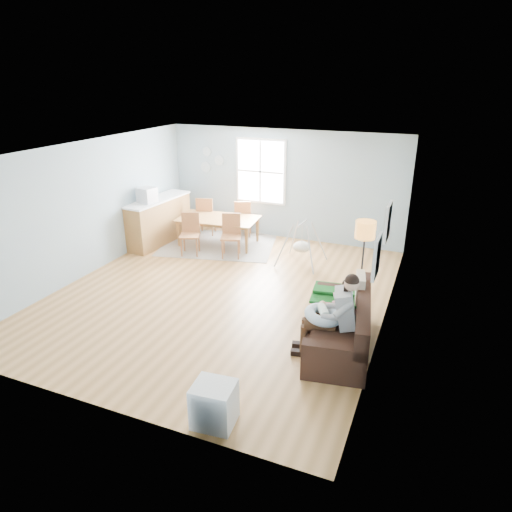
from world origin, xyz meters
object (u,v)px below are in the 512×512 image
at_px(chair_nw, 206,214).
at_px(baby_swing, 302,246).
at_px(toddler, 340,299).
at_px(sofa, 342,328).
at_px(floor_lamp, 365,238).
at_px(chair_se, 231,232).
at_px(chair_ne, 243,216).
at_px(monitor, 147,195).
at_px(counter, 159,220).
at_px(father, 334,312).
at_px(chair_sw, 190,231).
at_px(storage_cube, 213,404).
at_px(dining_table, 218,232).

bearing_deg(chair_nw, baby_swing, -18.44).
relative_size(toddler, baby_swing, 0.82).
relative_size(sofa, floor_lamp, 1.30).
height_order(chair_se, chair_ne, chair_se).
distance_m(chair_ne, monitor, 2.45).
xyz_separation_m(toddler, floor_lamp, (0.14, 1.04, 0.67)).
bearing_deg(monitor, counter, 88.23).
xyz_separation_m(sofa, toddler, (-0.11, 0.18, 0.40)).
height_order(father, chair_sw, father).
height_order(storage_cube, chair_ne, chair_ne).
height_order(chair_se, baby_swing, chair_se).
xyz_separation_m(chair_se, chair_ne, (-0.28, 1.29, -0.02)).
distance_m(father, dining_table, 5.17).
relative_size(toddler, chair_ne, 0.85).
bearing_deg(chair_ne, monitor, -139.44).
distance_m(father, monitor, 5.90).
relative_size(father, counter, 0.66).
bearing_deg(father, chair_ne, 127.69).
relative_size(father, floor_lamp, 0.80).
height_order(father, baby_swing, father).
xyz_separation_m(storage_cube, counter, (-4.17, 5.17, 0.29)).
distance_m(father, storage_cube, 2.22).
distance_m(father, chair_sw, 4.93).
height_order(sofa, father, father).
bearing_deg(floor_lamp, chair_ne, 140.89).
distance_m(sofa, baby_swing, 3.25).
relative_size(chair_se, counter, 0.49).
bearing_deg(father, dining_table, 135.75).
relative_size(chair_sw, chair_nw, 0.96).
relative_size(dining_table, chair_ne, 1.99).
distance_m(sofa, chair_nw, 5.83).
xyz_separation_m(floor_lamp, chair_nw, (-4.43, 2.60, -0.79)).
height_order(dining_table, chair_ne, chair_ne).
height_order(father, chair_se, father).
distance_m(chair_se, chair_nw, 1.62).
height_order(sofa, chair_nw, chair_nw).
xyz_separation_m(counter, monitor, (-0.01, -0.38, 0.72)).
distance_m(dining_table, counter, 1.50).
xyz_separation_m(father, toddler, (-0.02, 0.49, -0.01)).
xyz_separation_m(sofa, floor_lamp, (0.03, 1.22, 1.08)).
bearing_deg(chair_sw, floor_lamp, -17.64).
xyz_separation_m(toddler, storage_cube, (-0.94, -2.44, -0.43)).
distance_m(floor_lamp, chair_ne, 4.56).
distance_m(sofa, father, 0.52).
xyz_separation_m(storage_cube, dining_table, (-2.74, 5.55, 0.07)).
bearing_deg(floor_lamp, dining_table, 151.46).
height_order(sofa, dining_table, sofa).
xyz_separation_m(chair_ne, counter, (-1.76, -1.14, 0.01)).
bearing_deg(toddler, sofa, -59.71).
xyz_separation_m(storage_cube, chair_ne, (-2.41, 6.31, 0.28)).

